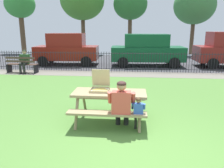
{
  "coord_description": "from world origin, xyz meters",
  "views": [
    {
      "loc": [
        -0.18,
        -3.79,
        2.3
      ],
      "look_at": [
        -0.76,
        2.36,
        0.75
      ],
      "focal_mm": 35.93,
      "sensor_mm": 36.0,
      "label": 1
    }
  ],
  "objects_px": {
    "far_tree_left": "(20,5)",
    "parked_car_left": "(147,50)",
    "pizza_slice_on_table": "(120,93)",
    "far_tree_midleft": "(82,0)",
    "person_on_park_bench": "(24,60)",
    "far_tree_midright": "(195,6)",
    "pizza_box_open": "(100,86)",
    "adult_at_table": "(122,103)",
    "far_tree_center": "(130,5)",
    "parked_car_far_left": "(67,49)",
    "park_bench_left": "(22,65)",
    "picnic_table_foreground": "(109,99)",
    "child_at_table": "(138,111)"
  },
  "relations": [
    {
      "from": "far_tree_left",
      "to": "parked_car_left",
      "type": "bearing_deg",
      "value": -31.08
    },
    {
      "from": "pizza_slice_on_table",
      "to": "far_tree_midleft",
      "type": "distance_m",
      "value": 16.72
    },
    {
      "from": "pizza_slice_on_table",
      "to": "person_on_park_bench",
      "type": "xyz_separation_m",
      "value": [
        -5.37,
        5.95,
        -0.12
      ]
    },
    {
      "from": "far_tree_left",
      "to": "far_tree_midright",
      "type": "distance_m",
      "value": 15.65
    },
    {
      "from": "pizza_box_open",
      "to": "pizza_slice_on_table",
      "type": "distance_m",
      "value": 0.57
    },
    {
      "from": "adult_at_table",
      "to": "far_tree_center",
      "type": "xyz_separation_m",
      "value": [
        -0.13,
        16.08,
        3.63
      ]
    },
    {
      "from": "parked_car_far_left",
      "to": "far_tree_center",
      "type": "xyz_separation_m",
      "value": [
        3.84,
        6.83,
        3.28
      ]
    },
    {
      "from": "pizza_slice_on_table",
      "to": "park_bench_left",
      "type": "bearing_deg",
      "value": 132.86
    },
    {
      "from": "person_on_park_bench",
      "to": "far_tree_midright",
      "type": "relative_size",
      "value": 0.21
    },
    {
      "from": "picnic_table_foreground",
      "to": "adult_at_table",
      "type": "xyz_separation_m",
      "value": [
        0.33,
        -0.5,
        0.06
      ]
    },
    {
      "from": "parked_car_far_left",
      "to": "parked_car_left",
      "type": "relative_size",
      "value": 0.89
    },
    {
      "from": "child_at_table",
      "to": "far_tree_midright",
      "type": "bearing_deg",
      "value": 72.76
    },
    {
      "from": "parked_car_far_left",
      "to": "far_tree_left",
      "type": "bearing_deg",
      "value": 132.67
    },
    {
      "from": "far_tree_midleft",
      "to": "far_tree_center",
      "type": "distance_m",
      "value": 4.31
    },
    {
      "from": "person_on_park_bench",
      "to": "far_tree_midleft",
      "type": "xyz_separation_m",
      "value": [
        1.01,
        9.7,
        4.06
      ]
    },
    {
      "from": "pizza_slice_on_table",
      "to": "parked_car_far_left",
      "type": "distance_m",
      "value": 9.65
    },
    {
      "from": "child_at_table",
      "to": "far_tree_midleft",
      "type": "height_order",
      "value": "far_tree_midleft"
    },
    {
      "from": "pizza_box_open",
      "to": "far_tree_left",
      "type": "height_order",
      "value": "far_tree_left"
    },
    {
      "from": "far_tree_left",
      "to": "far_tree_center",
      "type": "bearing_deg",
      "value": 0.0
    },
    {
      "from": "picnic_table_foreground",
      "to": "pizza_slice_on_table",
      "type": "bearing_deg",
      "value": -15.57
    },
    {
      "from": "adult_at_table",
      "to": "park_bench_left",
      "type": "relative_size",
      "value": 0.73
    },
    {
      "from": "pizza_slice_on_table",
      "to": "picnic_table_foreground",
      "type": "bearing_deg",
      "value": 164.43
    },
    {
      "from": "pizza_slice_on_table",
      "to": "far_tree_midright",
      "type": "relative_size",
      "value": 0.05
    },
    {
      "from": "adult_at_table",
      "to": "person_on_park_bench",
      "type": "height_order",
      "value": "same"
    },
    {
      "from": "child_at_table",
      "to": "parked_car_left",
      "type": "xyz_separation_m",
      "value": [
        0.69,
        9.27,
        0.51
      ]
    },
    {
      "from": "picnic_table_foreground",
      "to": "parked_car_far_left",
      "type": "relative_size",
      "value": 0.45
    },
    {
      "from": "child_at_table",
      "to": "far_tree_left",
      "type": "xyz_separation_m",
      "value": [
        -10.65,
        16.11,
        3.83
      ]
    },
    {
      "from": "far_tree_left",
      "to": "far_tree_midleft",
      "type": "xyz_separation_m",
      "value": [
        5.86,
        0.0,
        0.39
      ]
    },
    {
      "from": "far_tree_midleft",
      "to": "far_tree_midright",
      "type": "height_order",
      "value": "far_tree_midleft"
    },
    {
      "from": "park_bench_left",
      "to": "far_tree_center",
      "type": "height_order",
      "value": "far_tree_center"
    },
    {
      "from": "person_on_park_bench",
      "to": "far_tree_center",
      "type": "relative_size",
      "value": 0.21
    },
    {
      "from": "far_tree_left",
      "to": "far_tree_midleft",
      "type": "distance_m",
      "value": 5.87
    },
    {
      "from": "parked_car_left",
      "to": "far_tree_center",
      "type": "bearing_deg",
      "value": 99.91
    },
    {
      "from": "pizza_slice_on_table",
      "to": "person_on_park_bench",
      "type": "distance_m",
      "value": 8.01
    },
    {
      "from": "far_tree_center",
      "to": "far_tree_midright",
      "type": "height_order",
      "value": "far_tree_midright"
    },
    {
      "from": "picnic_table_foreground",
      "to": "child_at_table",
      "type": "height_order",
      "value": "child_at_table"
    },
    {
      "from": "picnic_table_foreground",
      "to": "pizza_slice_on_table",
      "type": "relative_size",
      "value": 6.78
    },
    {
      "from": "picnic_table_foreground",
      "to": "far_tree_center",
      "type": "height_order",
      "value": "far_tree_center"
    },
    {
      "from": "pizza_slice_on_table",
      "to": "far_tree_center",
      "type": "relative_size",
      "value": 0.05
    },
    {
      "from": "parked_car_left",
      "to": "far_tree_midright",
      "type": "distance_m",
      "value": 8.67
    },
    {
      "from": "pizza_box_open",
      "to": "far_tree_center",
      "type": "distance_m",
      "value": 15.82
    },
    {
      "from": "child_at_table",
      "to": "person_on_park_bench",
      "type": "bearing_deg",
      "value": 132.17
    },
    {
      "from": "park_bench_left",
      "to": "far_tree_midright",
      "type": "distance_m",
      "value": 15.1
    },
    {
      "from": "far_tree_midright",
      "to": "parked_car_far_left",
      "type": "bearing_deg",
      "value": -143.83
    },
    {
      "from": "picnic_table_foreground",
      "to": "pizza_box_open",
      "type": "relative_size",
      "value": 3.45
    },
    {
      "from": "far_tree_midleft",
      "to": "pizza_box_open",
      "type": "bearing_deg",
      "value": -76.05
    },
    {
      "from": "parked_car_far_left",
      "to": "far_tree_midleft",
      "type": "bearing_deg",
      "value": 93.71
    },
    {
      "from": "picnic_table_foreground",
      "to": "adult_at_table",
      "type": "height_order",
      "value": "adult_at_table"
    },
    {
      "from": "person_on_park_bench",
      "to": "parked_car_left",
      "type": "xyz_separation_m",
      "value": [
        6.49,
        2.87,
        0.35
      ]
    },
    {
      "from": "pizza_slice_on_table",
      "to": "adult_at_table",
      "type": "relative_size",
      "value": 0.22
    }
  ]
}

